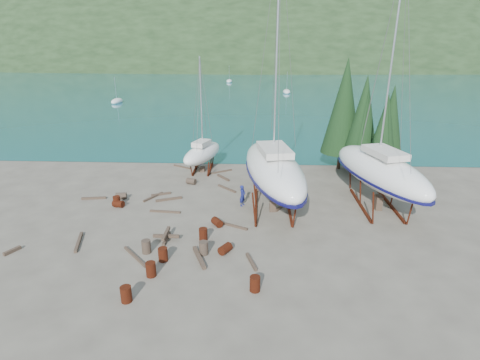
{
  "coord_description": "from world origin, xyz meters",
  "views": [
    {
      "loc": [
        2.2,
        -24.88,
        12.65
      ],
      "look_at": [
        0.87,
        3.0,
        2.5
      ],
      "focal_mm": 28.0,
      "sensor_mm": 36.0,
      "label": 1
    }
  ],
  "objects_px": {
    "large_sailboat_near": "(273,169)",
    "worker": "(242,196)",
    "large_sailboat_far": "(380,170)",
    "small_sailboat_shore": "(202,153)"
  },
  "relations": [
    {
      "from": "worker",
      "to": "large_sailboat_far",
      "type": "bearing_deg",
      "value": -62.6
    },
    {
      "from": "small_sailboat_shore",
      "to": "worker",
      "type": "relative_size",
      "value": 6.48
    },
    {
      "from": "large_sailboat_near",
      "to": "large_sailboat_far",
      "type": "relative_size",
      "value": 1.07
    },
    {
      "from": "large_sailboat_near",
      "to": "worker",
      "type": "distance_m",
      "value": 3.47
    },
    {
      "from": "small_sailboat_shore",
      "to": "large_sailboat_far",
      "type": "bearing_deg",
      "value": -10.92
    },
    {
      "from": "large_sailboat_near",
      "to": "large_sailboat_far",
      "type": "height_order",
      "value": "large_sailboat_near"
    },
    {
      "from": "small_sailboat_shore",
      "to": "worker",
      "type": "bearing_deg",
      "value": -45.01
    },
    {
      "from": "worker",
      "to": "small_sailboat_shore",
      "type": "bearing_deg",
      "value": 52.15
    },
    {
      "from": "large_sailboat_near",
      "to": "large_sailboat_far",
      "type": "bearing_deg",
      "value": -6.78
    },
    {
      "from": "large_sailboat_far",
      "to": "worker",
      "type": "bearing_deg",
      "value": 166.17
    }
  ]
}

